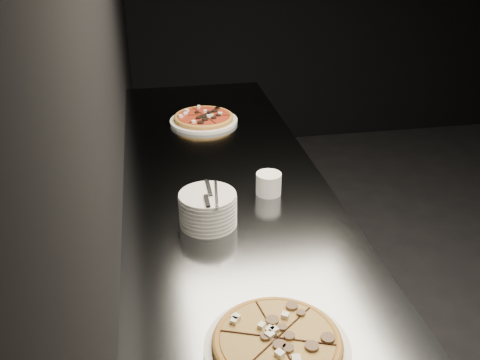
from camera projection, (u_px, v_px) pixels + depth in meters
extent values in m
cube|color=black|center=(107.00, 60.00, 1.67)|extent=(0.02, 5.00, 2.80)
cube|color=slate|center=(227.00, 288.00, 2.16)|extent=(0.70, 2.40, 0.90)
cube|color=slate|center=(226.00, 188.00, 1.95)|extent=(0.74, 2.44, 0.02)
cylinder|color=silver|center=(277.00, 348.00, 1.22)|extent=(0.34, 0.34, 0.02)
cylinder|color=#C78D3B|center=(277.00, 343.00, 1.22)|extent=(0.38, 0.38, 0.01)
torus|color=#C78D3B|center=(277.00, 341.00, 1.22)|extent=(0.39, 0.39, 0.02)
cylinder|color=#F1BE50|center=(277.00, 340.00, 1.21)|extent=(0.34, 0.34, 0.01)
cylinder|color=silver|center=(204.00, 121.00, 2.50)|extent=(0.32, 0.32, 0.01)
cylinder|color=#C78D3B|center=(204.00, 118.00, 2.50)|extent=(0.32, 0.32, 0.01)
torus|color=#C78D3B|center=(204.00, 117.00, 2.50)|extent=(0.33, 0.33, 0.02)
cylinder|color=#AD2E19|center=(204.00, 116.00, 2.49)|extent=(0.29, 0.29, 0.01)
cylinder|color=silver|center=(208.00, 222.00, 1.71)|extent=(0.18, 0.18, 0.01)
cylinder|color=silver|center=(208.00, 218.00, 1.71)|extent=(0.18, 0.18, 0.01)
cylinder|color=silver|center=(208.00, 214.00, 1.70)|extent=(0.18, 0.18, 0.01)
cylinder|color=silver|center=(208.00, 211.00, 1.69)|extent=(0.18, 0.18, 0.01)
cylinder|color=silver|center=(208.00, 207.00, 1.69)|extent=(0.18, 0.18, 0.01)
cylinder|color=silver|center=(208.00, 203.00, 1.68)|extent=(0.18, 0.18, 0.01)
cylinder|color=silver|center=(208.00, 200.00, 1.68)|extent=(0.18, 0.18, 0.01)
cylinder|color=silver|center=(207.00, 196.00, 1.67)|extent=(0.18, 0.18, 0.01)
cube|color=silver|center=(209.00, 188.00, 1.70)|extent=(0.01, 0.12, 0.00)
cube|color=black|center=(207.00, 201.00, 1.62)|extent=(0.01, 0.07, 0.01)
cube|color=silver|center=(216.00, 194.00, 1.66)|extent=(0.07, 0.17, 0.00)
cylinder|color=white|center=(269.00, 184.00, 1.88)|extent=(0.09, 0.09, 0.08)
cylinder|color=black|center=(269.00, 176.00, 1.86)|extent=(0.07, 0.07, 0.01)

